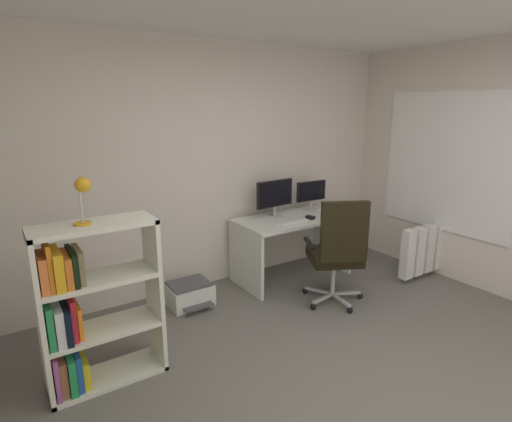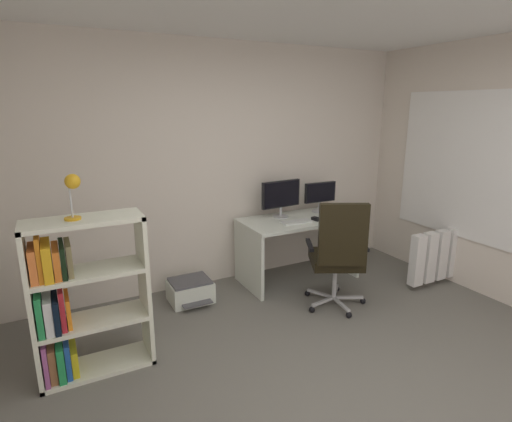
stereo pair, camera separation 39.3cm
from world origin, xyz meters
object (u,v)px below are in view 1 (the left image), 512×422
keyboard (292,221)px  bookshelf (85,310)px  desk (292,234)px  radiator (432,247)px  desk_lamp (83,191)px  monitor_secondary (311,193)px  printer (189,294)px  office_chair (338,249)px  computer_mouse (310,217)px  monitor_main (275,195)px

keyboard → bookshelf: bookshelf is taller
desk → radiator: size_ratio=1.24×
bookshelf → desk_lamp: bearing=0.8°
desk → monitor_secondary: size_ratio=3.14×
monitor_secondary → keyboard: monitor_secondary is taller
desk_lamp → printer: desk_lamp is taller
office_chair → desk_lamp: bearing=177.5°
desk → computer_mouse: size_ratio=13.02×
monitor_main → monitor_secondary: (0.54, 0.00, -0.04)m
monitor_main → keyboard: monitor_main is taller
desk → printer: desk is taller
monitor_secondary → radiator: bearing=-44.0°
office_chair → bookshelf: size_ratio=0.93×
monitor_main → bookshelf: size_ratio=0.42×
computer_mouse → radiator: (1.30, -0.70, -0.40)m
radiator → office_chair: bearing=178.0°
monitor_main → printer: bearing=-174.2°
printer → desk: bearing=-1.2°
keyboard → radiator: size_ratio=0.32×
keyboard → office_chair: size_ratio=0.31×
monitor_secondary → office_chair: size_ratio=0.37×
monitor_main → monitor_secondary: size_ratio=1.20×
keyboard → computer_mouse: 0.25m
computer_mouse → monitor_main: bearing=123.3°
bookshelf → radiator: 3.82m
monitor_secondary → bookshelf: (-2.78, -0.85, -0.36)m
bookshelf → computer_mouse: bearing=12.3°
keyboard → desk_lamp: bearing=-164.2°
keyboard → office_chair: bearing=-84.5°
monitor_secondary → computer_mouse: (-0.27, -0.30, -0.20)m
keyboard → printer: bearing=173.4°
computer_mouse → monitor_secondary: bearing=39.3°
keyboard → monitor_secondary: bearing=30.2°
monitor_main → desk: bearing=-43.8°
monitor_secondary → office_chair: (-0.46, -0.95, -0.34)m
desk → desk_lamp: bearing=-163.1°
office_chair → keyboard: bearing=94.1°
printer → keyboard: bearing=-8.0°
office_chair → printer: (-1.22, 0.83, -0.48)m
monitor_main → printer: monitor_main is taller
radiator → monitor_secondary: bearing=136.0°
printer → radiator: bearing=-18.0°
desk → radiator: 1.67m
monitor_secondary → printer: (-1.68, -0.12, -0.82)m
keyboard → desk_lamp: 2.37m
office_chair → desk_lamp: size_ratio=3.52×
monitor_secondary → radiator: 1.56m
computer_mouse → printer: (-1.41, 0.18, -0.63)m
computer_mouse → desk_lamp: bearing=-176.7°
monitor_secondary → printer: 1.87m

